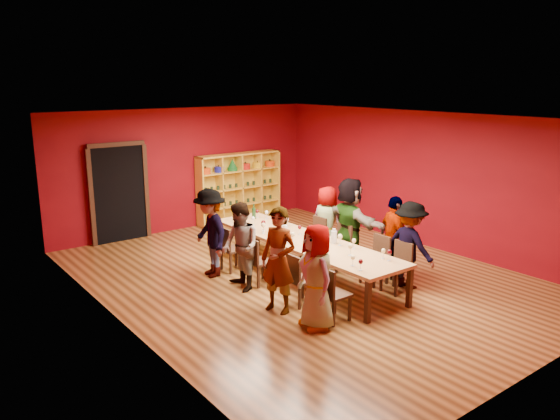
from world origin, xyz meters
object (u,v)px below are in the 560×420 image
object	(u,v)px
tasting_table	(302,242)
person_left_2	(240,247)
person_left_1	(278,260)
person_right_1	(394,238)
chair_person_left_1	(298,277)
chair_person_left_0	(331,291)
person_right_0	(410,245)
chair_person_right_2	(340,244)
chair_person_left_3	(230,247)
chair_person_right_3	(316,236)
chair_person_left_2	(257,259)
wine_bottle	(254,213)
person_right_2	(350,223)
chair_person_right_0	(399,264)
person_left_0	(317,277)
person_left_3	(210,233)
chair_person_right_1	(377,257)
shelving_unit	(238,184)
spittoon_bowl	(315,240)
person_right_3	(327,222)

from	to	relation	value
tasting_table	person_left_2	bearing A→B (deg)	171.57
person_left_1	person_right_1	world-z (taller)	person_left_1
chair_person_left_1	chair_person_left_0	bearing A→B (deg)	-90.00
person_right_0	chair_person_right_2	xyz separation A→B (m)	(-0.28, 1.49, -0.30)
person_left_1	chair_person_left_3	world-z (taller)	person_left_1
chair_person_right_3	chair_person_left_2	bearing A→B (deg)	-165.55
chair_person_left_3	wine_bottle	xyz separation A→B (m)	(1.06, 0.70, 0.38)
chair_person_left_2	wine_bottle	xyz separation A→B (m)	(1.06, 1.62, 0.38)
person_right_2	chair_person_right_2	bearing A→B (deg)	99.05
chair_person_left_2	chair_person_right_0	distance (m)	2.53
person_left_0	person_left_1	world-z (taller)	person_left_1
tasting_table	chair_person_left_0	bearing A→B (deg)	-117.02
person_left_0	chair_person_left_2	xyz separation A→B (m)	(0.30, 1.97, -0.31)
chair_person_left_2	chair_person_right_2	bearing A→B (deg)	-8.51
person_left_0	person_left_3	size ratio (longest dim) A/B	0.95
chair_person_left_1	person_right_2	bearing A→B (deg)	23.38
chair_person_right_3	chair_person_left_0	bearing A→B (deg)	-126.71
chair_person_left_1	chair_person_right_3	world-z (taller)	same
tasting_table	person_left_2	world-z (taller)	person_left_2
chair_person_right_1	person_left_0	bearing A→B (deg)	-161.23
chair_person_left_0	chair_person_right_2	distance (m)	2.49
wine_bottle	shelving_unit	bearing A→B (deg)	63.59
person_right_0	chair_person_right_3	distance (m)	2.27
chair_person_right_0	spittoon_bowl	world-z (taller)	spittoon_bowl
chair_person_left_3	wine_bottle	bearing A→B (deg)	33.30
chair_person_right_1	person_right_2	distance (m)	1.09
person_right_2	wine_bottle	bearing A→B (deg)	36.91
chair_person_right_1	person_right_2	bearing A→B (deg)	76.01
chair_person_left_2	wine_bottle	world-z (taller)	wine_bottle
person_left_2	chair_person_right_2	xyz separation A→B (m)	(2.17, -0.27, -0.30)
spittoon_bowl	chair_person_left_0	bearing A→B (deg)	-122.75
person_right_2	wine_bottle	world-z (taller)	person_right_2
chair_person_right_0	chair_person_right_1	bearing A→B (deg)	90.00
chair_person_left_3	person_right_0	distance (m)	3.42
person_right_1	chair_person_right_1	bearing A→B (deg)	111.51
person_left_0	spittoon_bowl	xyz separation A→B (m)	(1.20, 1.41, 0.02)
chair_person_left_1	chair_person_right_2	distance (m)	2.03
shelving_unit	person_left_1	world-z (taller)	shelving_unit
chair_person_right_0	chair_person_right_1	world-z (taller)	same
person_left_3	person_right_2	world-z (taller)	person_right_2
chair_person_left_0	person_right_3	distance (m)	3.25
person_right_0	wine_bottle	size ratio (longest dim) A/B	4.87
chair_person_left_2	wine_bottle	bearing A→B (deg)	56.82
chair_person_right_3	wine_bottle	bearing A→B (deg)	123.26
chair_person_right_0	person_right_2	bearing A→B (deg)	80.68
person_left_3	person_right_0	xyz separation A→B (m)	(2.52, -2.69, -0.06)
tasting_table	person_left_3	bearing A→B (deg)	140.08
tasting_table	chair_person_right_3	size ratio (longest dim) A/B	5.06
person_left_2	shelving_unit	bearing A→B (deg)	157.46
chair_person_left_3	chair_person_right_0	size ratio (longest dim) A/B	1.00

